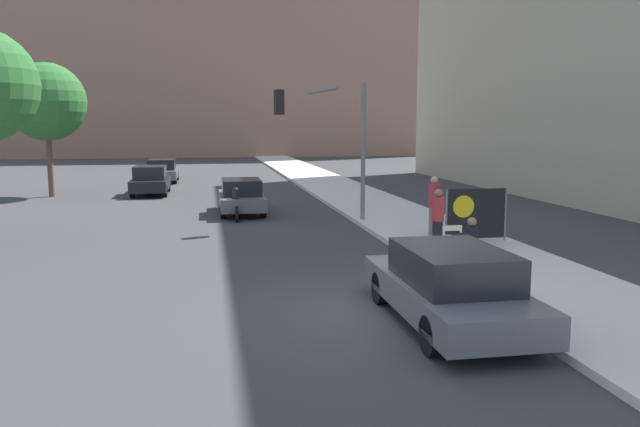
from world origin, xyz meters
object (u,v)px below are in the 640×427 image
seated_protester (472,240)px  pedestrian_behind (434,205)px  car_on_road_midblock (151,180)px  car_on_road_distant (162,171)px  street_tree_midblock (46,102)px  car_on_road_nearest (241,196)px  parked_car_curbside (449,286)px  motorcycle_on_road (236,205)px  protest_banner (476,214)px  jogger_on_sidewalk (438,219)px  traffic_light_pole (330,127)px

seated_protester → pedestrian_behind: size_ratio=0.64×
car_on_road_midblock → car_on_road_distant: 7.27m
seated_protester → pedestrian_behind: (0.62, 4.27, 0.31)m
seated_protester → street_tree_midblock: 23.96m
pedestrian_behind → car_on_road_nearest: bearing=17.0°
parked_car_curbside → motorcycle_on_road: bearing=103.2°
street_tree_midblock → car_on_road_nearest: bearing=-40.7°
car_on_road_midblock → car_on_road_distant: car_on_road_midblock is taller
car_on_road_nearest → car_on_road_distant: 15.70m
car_on_road_nearest → car_on_road_midblock: bearing=118.2°
motorcycle_on_road → car_on_road_nearest: bearing=79.4°
protest_banner → parked_car_curbside: protest_banner is taller
seated_protester → jogger_on_sidewalk: size_ratio=0.70×
parked_car_curbside → street_tree_midblock: (-11.91, 22.80, 3.97)m
seated_protester → traffic_light_pole: (-1.99, 7.73, 2.72)m
seated_protester → car_on_road_nearest: (-4.93, 11.29, -0.08)m
jogger_on_sidewalk → street_tree_midblock: size_ratio=0.26×
jogger_on_sidewalk → protest_banner: size_ratio=0.89×
protest_banner → parked_car_curbside: bearing=-117.5°
car_on_road_midblock → protest_banner: bearing=-56.8°
seated_protester → parked_car_curbside: bearing=-107.3°
seated_protester → car_on_road_distant: 27.94m
protest_banner → motorcycle_on_road: size_ratio=0.89×
jogger_on_sidewalk → street_tree_midblock: street_tree_midblock is taller
motorcycle_on_road → street_tree_midblock: (-8.75, 9.35, 4.15)m
seated_protester → car_on_road_distant: car_on_road_distant is taller
motorcycle_on_road → street_tree_midblock: size_ratio=0.32×
street_tree_midblock → pedestrian_behind: bearing=-45.4°
traffic_light_pole → car_on_road_distant: bearing=110.7°
protest_banner → parked_car_curbside: (-3.51, -6.74, -0.27)m
car_on_road_nearest → seated_protester: bearing=-66.4°
motorcycle_on_road → street_tree_midblock: bearing=133.1°
protest_banner → street_tree_midblock: (-15.41, 16.06, 3.70)m
car_on_road_distant → motorcycle_on_road: 17.16m
protest_banner → car_on_road_distant: bearing=114.2°
jogger_on_sidewalk → protest_banner: bearing=-133.7°
seated_protester → protest_banner: 3.33m
jogger_on_sidewalk → car_on_road_midblock: jogger_on_sidewalk is taller
car_on_road_nearest → street_tree_midblock: street_tree_midblock is taller
traffic_light_pole → car_on_road_midblock: (-7.17, 11.44, -2.76)m
pedestrian_behind → street_tree_midblock: bearing=23.3°
pedestrian_behind → car_on_road_nearest: pedestrian_behind is taller
pedestrian_behind → parked_car_curbside: size_ratio=0.39×
car_on_road_midblock → jogger_on_sidewalk: bearing=-62.4°
seated_protester → car_on_road_midblock: (-9.16, 19.17, -0.05)m
car_on_road_distant → street_tree_midblock: 9.70m
traffic_light_pole → street_tree_midblock: (-11.99, 11.33, 1.18)m
motorcycle_on_road → jogger_on_sidewalk: bearing=-56.9°
motorcycle_on_road → traffic_light_pole: bearing=-31.5°
street_tree_midblock → motorcycle_on_road: bearing=-46.9°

